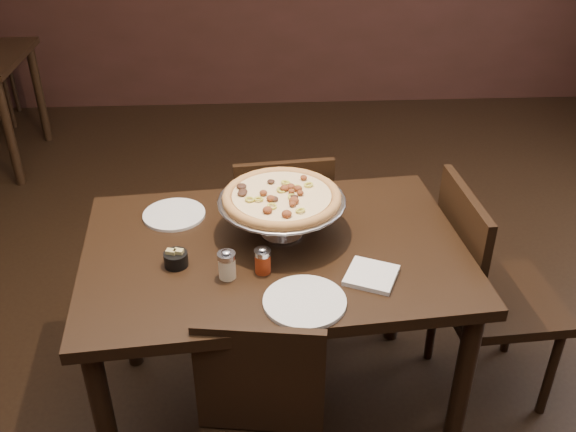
{
  "coord_description": "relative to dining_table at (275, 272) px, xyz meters",
  "views": [
    {
      "loc": [
        -0.04,
        -1.79,
        2.1
      ],
      "look_at": [
        0.07,
        0.11,
        0.92
      ],
      "focal_mm": 40.0,
      "sensor_mm": 36.0,
      "label": 1
    }
  ],
  "objects": [
    {
      "name": "room",
      "position": [
        0.05,
        -0.04,
        0.68
      ],
      "size": [
        6.04,
        7.04,
        2.84
      ],
      "color": "black",
      "rests_on": "ground"
    },
    {
      "name": "chair_far",
      "position": [
        0.05,
        0.62,
        -0.22
      ],
      "size": [
        0.46,
        0.46,
        0.91
      ],
      "rotation": [
        0.0,
        0.0,
        3.24
      ],
      "color": "black",
      "rests_on": "ground"
    },
    {
      "name": "parmesan_shaker",
      "position": [
        -0.16,
        -0.17,
        0.16
      ],
      "size": [
        0.06,
        0.06,
        0.1
      ],
      "color": "#F2E5BC",
      "rests_on": "dining_table"
    },
    {
      "name": "pepper_flake_shaker",
      "position": [
        -0.04,
        -0.14,
        0.16
      ],
      "size": [
        0.06,
        0.06,
        0.1
      ],
      "color": "maroon",
      "rests_on": "dining_table"
    },
    {
      "name": "plate_near",
      "position": [
        0.08,
        -0.31,
        0.12
      ],
      "size": [
        0.26,
        0.26,
        0.01
      ],
      "primitive_type": "cylinder",
      "color": "silver",
      "rests_on": "dining_table"
    },
    {
      "name": "pizza_stand",
      "position": [
        0.03,
        0.08,
        0.26
      ],
      "size": [
        0.45,
        0.45,
        0.19
      ],
      "color": "#B2B3B9",
      "rests_on": "dining_table"
    },
    {
      "name": "packet_caddy",
      "position": [
        -0.33,
        -0.09,
        0.14
      ],
      "size": [
        0.08,
        0.08,
        0.06
      ],
      "rotation": [
        0.0,
        0.0,
        -0.29
      ],
      "color": "black",
      "rests_on": "dining_table"
    },
    {
      "name": "dining_table",
      "position": [
        0.0,
        0.0,
        0.0
      ],
      "size": [
        1.4,
        1.0,
        0.83
      ],
      "rotation": [
        0.0,
        0.0,
        0.09
      ],
      "color": "black",
      "rests_on": "ground"
    },
    {
      "name": "serving_spatula",
      "position": [
        0.15,
        -0.03,
        0.26
      ],
      "size": [
        0.13,
        0.13,
        0.02
      ],
      "rotation": [
        0.0,
        0.0,
        -0.53
      ],
      "color": "#B2B3B9",
      "rests_on": "pizza_stand"
    },
    {
      "name": "napkin_stack",
      "position": [
        0.31,
        -0.19,
        0.12
      ],
      "size": [
        0.21,
        0.21,
        0.02
      ],
      "primitive_type": "cube",
      "rotation": [
        0.0,
        0.0,
        -0.43
      ],
      "color": "silver",
      "rests_on": "dining_table"
    },
    {
      "name": "chair_side",
      "position": [
        0.82,
        0.1,
        -0.19
      ],
      "size": [
        0.48,
        0.48,
        0.97
      ],
      "rotation": [
        0.0,
        0.0,
        1.64
      ],
      "color": "black",
      "rests_on": "ground"
    },
    {
      "name": "plate_left",
      "position": [
        -0.37,
        0.23,
        0.12
      ],
      "size": [
        0.23,
        0.23,
        0.01
      ],
      "primitive_type": "cylinder",
      "color": "silver",
      "rests_on": "dining_table"
    }
  ]
}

